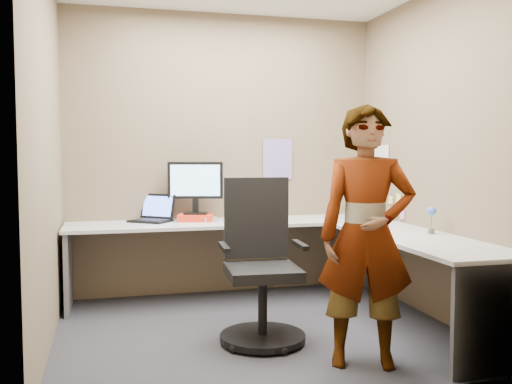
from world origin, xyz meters
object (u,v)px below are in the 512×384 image
object	(u,v)px
monitor	(195,183)
person	(366,236)
desk	(295,244)
office_chair	(261,276)

from	to	relation	value
monitor	person	xyz separation A→B (m)	(0.80, -1.96, -0.25)
desk	office_chair	world-z (taller)	office_chair
desk	office_chair	size ratio (longest dim) A/B	2.57
monitor	desk	bearing A→B (deg)	-28.66
desk	person	bearing A→B (deg)	-87.32
desk	monitor	distance (m)	1.14
office_chair	person	bearing A→B (deg)	-46.37
monitor	office_chair	distance (m)	1.48
monitor	person	world-z (taller)	person
office_chair	person	xyz separation A→B (m)	(0.53, -0.63, 0.36)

